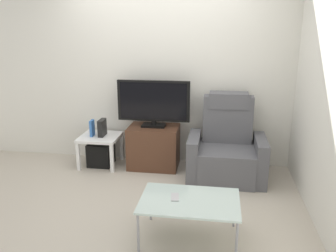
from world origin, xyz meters
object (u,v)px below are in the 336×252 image
object	(u,v)px
side_table	(100,140)
book_upright	(92,128)
cell_phone	(175,197)
game_console	(102,128)
tv_stand	(154,147)
recliner_armchair	(227,150)
subwoofer_box	(101,154)
coffee_table	(190,202)
television	(153,102)

from	to	relation	value
side_table	book_upright	world-z (taller)	book_upright
cell_phone	game_console	bearing A→B (deg)	119.83
tv_stand	cell_phone	size ratio (longest dim) A/B	4.55
tv_stand	game_console	size ratio (longest dim) A/B	2.92
recliner_armchair	subwoofer_box	bearing A→B (deg)	165.41
side_table	subwoofer_box	bearing A→B (deg)	0.00
side_table	subwoofer_box	distance (m)	0.20
book_upright	game_console	xyz separation A→B (m)	(0.14, 0.03, 0.00)
tv_stand	game_console	world-z (taller)	game_console
side_table	recliner_armchair	bearing A→B (deg)	-4.50
recliner_armchair	game_console	distance (m)	1.74
recliner_armchair	coffee_table	bearing A→B (deg)	-113.43
subwoofer_box	coffee_table	world-z (taller)	coffee_table
recliner_armchair	side_table	world-z (taller)	recliner_armchair
recliner_armchair	book_upright	xyz separation A→B (m)	(-1.86, 0.12, 0.17)
side_table	coffee_table	size ratio (longest dim) A/B	0.60
television	coffee_table	bearing A→B (deg)	-68.81
television	subwoofer_box	distance (m)	1.07
game_console	coffee_table	distance (m)	2.13
subwoofer_box	tv_stand	bearing A→B (deg)	3.33
television	side_table	world-z (taller)	television
tv_stand	side_table	distance (m)	0.76
coffee_table	side_table	bearing A→B (deg)	131.16
game_console	cell_phone	bearing A→B (deg)	-52.28
recliner_armchair	book_upright	size ratio (longest dim) A/B	4.76
television	side_table	distance (m)	0.94
television	subwoofer_box	size ratio (longest dim) A/B	3.03
subwoofer_box	cell_phone	size ratio (longest dim) A/B	2.17
recliner_armchair	side_table	bearing A→B (deg)	165.41
television	game_console	xyz separation A→B (m)	(-0.72, -0.05, -0.37)
subwoofer_box	game_console	world-z (taller)	game_console
tv_stand	side_table	bearing A→B (deg)	-176.67
side_table	game_console	distance (m)	0.19
television	subwoofer_box	xyz separation A→B (m)	(-0.76, -0.06, -0.76)
recliner_armchair	subwoofer_box	xyz separation A→B (m)	(-1.76, 0.14, -0.21)
game_console	cell_phone	world-z (taller)	game_console
side_table	game_console	size ratio (longest dim) A/B	2.31
book_upright	game_console	size ratio (longest dim) A/B	0.97
television	recliner_armchair	bearing A→B (deg)	-11.42
side_table	cell_phone	bearing A→B (deg)	-51.33
recliner_armchair	cell_phone	world-z (taller)	recliner_armchair
subwoofer_box	coffee_table	xyz separation A→B (m)	(1.41, -1.61, 0.21)
subwoofer_box	cell_phone	xyz separation A→B (m)	(1.27, -1.58, 0.24)
tv_stand	coffee_table	bearing A→B (deg)	-68.59
book_upright	coffee_table	distance (m)	2.20
recliner_armchair	side_table	xyz separation A→B (m)	(-1.76, 0.14, -0.01)
side_table	subwoofer_box	xyz separation A→B (m)	(0.00, 0.00, -0.20)
television	book_upright	bearing A→B (deg)	-174.47
book_upright	cell_phone	distance (m)	2.08
recliner_armchair	cell_phone	size ratio (longest dim) A/B	7.20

